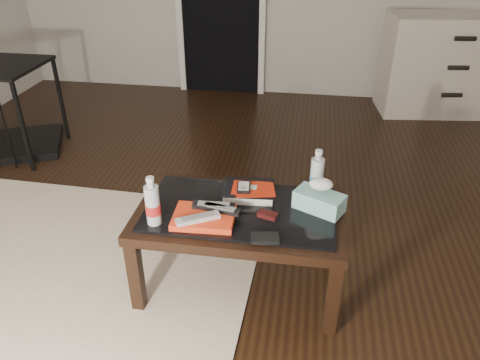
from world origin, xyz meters
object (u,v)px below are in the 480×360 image
(textbook, at_px, (249,191))
(water_bottle_right, at_px, (317,172))
(coffee_table, at_px, (240,219))
(water_bottle_left, at_px, (152,201))
(dresser, at_px, (450,65))
(tissue_box, at_px, (319,201))

(textbook, bearing_deg, water_bottle_right, 9.03)
(coffee_table, relative_size, textbook, 4.00)
(coffee_table, distance_m, water_bottle_left, 0.45)
(water_bottle_right, bearing_deg, dresser, 64.26)
(coffee_table, distance_m, tissue_box, 0.39)
(dresser, xyz_separation_m, textbook, (-1.52, -2.55, 0.03))
(coffee_table, height_order, water_bottle_left, water_bottle_left)
(dresser, bearing_deg, water_bottle_right, -122.49)
(textbook, xyz_separation_m, water_bottle_right, (0.33, 0.08, 0.10))
(textbook, xyz_separation_m, tissue_box, (0.35, -0.07, 0.02))
(coffee_table, xyz_separation_m, dresser, (1.55, 2.68, 0.05))
(dresser, distance_m, water_bottle_right, 2.75)
(dresser, bearing_deg, coffee_table, -126.74)
(dresser, xyz_separation_m, water_bottle_left, (-1.92, -2.85, 0.13))
(coffee_table, xyz_separation_m, textbook, (0.02, 0.13, 0.09))
(dresser, height_order, tissue_box, dresser)
(coffee_table, height_order, water_bottle_right, water_bottle_right)
(dresser, height_order, textbook, dresser)
(tissue_box, bearing_deg, dresser, 92.12)
(water_bottle_left, relative_size, water_bottle_right, 1.00)
(coffee_table, distance_m, water_bottle_right, 0.45)
(textbook, distance_m, water_bottle_right, 0.35)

